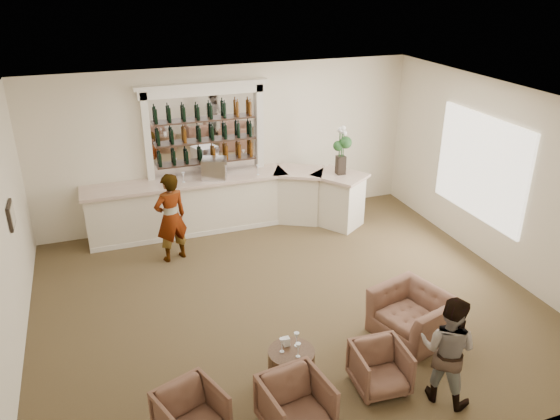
{
  "coord_description": "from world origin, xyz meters",
  "views": [
    {
      "loc": [
        -2.66,
        -7.15,
        5.06
      ],
      "look_at": [
        0.21,
        0.9,
        1.24
      ],
      "focal_mm": 35.0,
      "sensor_mm": 36.0,
      "label": 1
    }
  ],
  "objects_px": {
    "espresso_machine": "(214,168)",
    "cocktail_table": "(291,367)",
    "bar_counter": "(229,203)",
    "armchair_right": "(380,368)",
    "sommelier": "(171,218)",
    "armchair_center": "(296,406)",
    "armchair_left": "(191,416)",
    "flower_vase": "(341,147)",
    "armchair_far": "(413,315)",
    "guest": "(447,350)"
  },
  "relations": [
    {
      "from": "sommelier",
      "to": "armchair_center",
      "type": "height_order",
      "value": "sommelier"
    },
    {
      "from": "cocktail_table",
      "to": "armchair_center",
      "type": "relative_size",
      "value": 0.8
    },
    {
      "from": "cocktail_table",
      "to": "espresso_machine",
      "type": "height_order",
      "value": "espresso_machine"
    },
    {
      "from": "armchair_left",
      "to": "armchair_far",
      "type": "distance_m",
      "value": 3.57
    },
    {
      "from": "sommelier",
      "to": "armchair_far",
      "type": "xyz_separation_m",
      "value": [
        2.95,
        -3.54,
        -0.5
      ]
    },
    {
      "from": "cocktail_table",
      "to": "armchair_far",
      "type": "xyz_separation_m",
      "value": [
        2.05,
        0.34,
        0.1
      ]
    },
    {
      "from": "armchair_center",
      "to": "espresso_machine",
      "type": "relative_size",
      "value": 1.62
    },
    {
      "from": "sommelier",
      "to": "flower_vase",
      "type": "bearing_deg",
      "value": 167.12
    },
    {
      "from": "armchair_right",
      "to": "espresso_machine",
      "type": "distance_m",
      "value": 5.52
    },
    {
      "from": "bar_counter",
      "to": "armchair_far",
      "type": "bearing_deg",
      "value": -70.22
    },
    {
      "from": "cocktail_table",
      "to": "armchair_right",
      "type": "height_order",
      "value": "armchair_right"
    },
    {
      "from": "armchair_right",
      "to": "armchair_left",
      "type": "bearing_deg",
      "value": -176.04
    },
    {
      "from": "armchair_center",
      "to": "bar_counter",
      "type": "bearing_deg",
      "value": 74.96
    },
    {
      "from": "armchair_center",
      "to": "armchair_right",
      "type": "xyz_separation_m",
      "value": [
        1.28,
        0.29,
        -0.04
      ]
    },
    {
      "from": "espresso_machine",
      "to": "cocktail_table",
      "type": "bearing_deg",
      "value": -72.21
    },
    {
      "from": "bar_counter",
      "to": "cocktail_table",
      "type": "height_order",
      "value": "bar_counter"
    },
    {
      "from": "sommelier",
      "to": "armchair_center",
      "type": "xyz_separation_m",
      "value": [
        0.67,
        -4.65,
        -0.51
      ]
    },
    {
      "from": "cocktail_table",
      "to": "flower_vase",
      "type": "distance_m",
      "value": 5.23
    },
    {
      "from": "cocktail_table",
      "to": "armchair_right",
      "type": "xyz_separation_m",
      "value": [
        1.05,
        -0.48,
        0.06
      ]
    },
    {
      "from": "espresso_machine",
      "to": "armchair_center",
      "type": "bearing_deg",
      "value": -74.31
    },
    {
      "from": "sommelier",
      "to": "bar_counter",
      "type": "bearing_deg",
      "value": -163.55
    },
    {
      "from": "bar_counter",
      "to": "armchair_center",
      "type": "relative_size",
      "value": 7.46
    },
    {
      "from": "espresso_machine",
      "to": "armchair_far",
      "type": "bearing_deg",
      "value": -47.63
    },
    {
      "from": "armchair_right",
      "to": "bar_counter",
      "type": "bearing_deg",
      "value": 100.26
    },
    {
      "from": "guest",
      "to": "flower_vase",
      "type": "relative_size",
      "value": 1.45
    },
    {
      "from": "guest",
      "to": "flower_vase",
      "type": "height_order",
      "value": "flower_vase"
    },
    {
      "from": "bar_counter",
      "to": "armchair_right",
      "type": "xyz_separation_m",
      "value": [
        0.6,
        -5.31,
        -0.26
      ]
    },
    {
      "from": "armchair_left",
      "to": "espresso_machine",
      "type": "distance_m",
      "value": 5.68
    },
    {
      "from": "armchair_far",
      "to": "cocktail_table",
      "type": "bearing_deg",
      "value": -96.75
    },
    {
      "from": "bar_counter",
      "to": "guest",
      "type": "height_order",
      "value": "guest"
    },
    {
      "from": "armchair_far",
      "to": "flower_vase",
      "type": "distance_m",
      "value": 4.18
    },
    {
      "from": "bar_counter",
      "to": "guest",
      "type": "distance_m",
      "value": 5.87
    },
    {
      "from": "armchair_right",
      "to": "armchair_far",
      "type": "height_order",
      "value": "armchair_far"
    },
    {
      "from": "armchair_left",
      "to": "flower_vase",
      "type": "height_order",
      "value": "flower_vase"
    },
    {
      "from": "bar_counter",
      "to": "armchair_center",
      "type": "bearing_deg",
      "value": -96.89
    },
    {
      "from": "espresso_machine",
      "to": "bar_counter",
      "type": "bearing_deg",
      "value": 10.27
    },
    {
      "from": "sommelier",
      "to": "guest",
      "type": "xyz_separation_m",
      "value": [
        2.62,
        -4.78,
        -0.11
      ]
    },
    {
      "from": "sommelier",
      "to": "armchair_left",
      "type": "xyz_separation_m",
      "value": [
        -0.52,
        -4.37,
        -0.53
      ]
    },
    {
      "from": "bar_counter",
      "to": "armchair_far",
      "type": "distance_m",
      "value": 4.77
    },
    {
      "from": "armchair_left",
      "to": "armchair_far",
      "type": "relative_size",
      "value": 0.66
    },
    {
      "from": "armchair_right",
      "to": "flower_vase",
      "type": "relative_size",
      "value": 0.67
    },
    {
      "from": "cocktail_table",
      "to": "sommelier",
      "type": "relative_size",
      "value": 0.36
    },
    {
      "from": "armchair_right",
      "to": "armchair_far",
      "type": "relative_size",
      "value": 0.63
    },
    {
      "from": "armchair_center",
      "to": "armchair_left",
      "type": "bearing_deg",
      "value": 158.55
    },
    {
      "from": "armchair_left",
      "to": "sommelier",
      "type": "bearing_deg",
      "value": 62.79
    },
    {
      "from": "espresso_machine",
      "to": "sommelier",
      "type": "bearing_deg",
      "value": -117.49
    },
    {
      "from": "cocktail_table",
      "to": "sommelier",
      "type": "xyz_separation_m",
      "value": [
        -0.9,
        3.88,
        0.6
      ]
    },
    {
      "from": "sommelier",
      "to": "armchair_right",
      "type": "xyz_separation_m",
      "value": [
        1.95,
        -4.36,
        -0.54
      ]
    },
    {
      "from": "guest",
      "to": "cocktail_table",
      "type": "bearing_deg",
      "value": 24.14
    },
    {
      "from": "armchair_left",
      "to": "armchair_center",
      "type": "height_order",
      "value": "armchair_center"
    }
  ]
}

